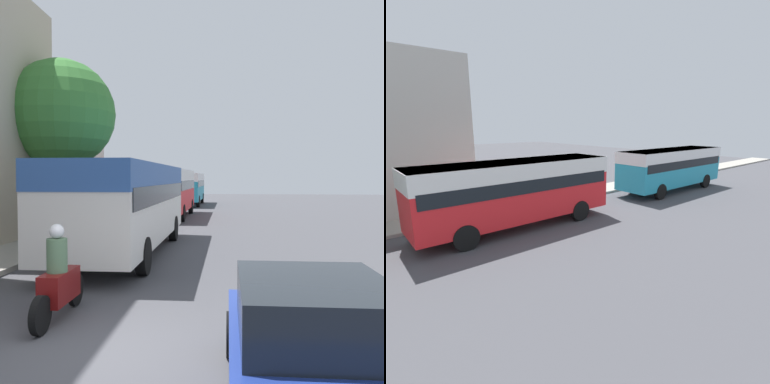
% 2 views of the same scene
% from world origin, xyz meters
% --- Properties ---
extents(bus_following, '(2.51, 9.07, 3.04)m').
position_xyz_m(bus_following, '(-1.93, 21.29, 1.97)').
color(bus_following, red).
rests_on(bus_following, ground_plane).
extents(bus_third_in_line, '(2.50, 9.17, 2.93)m').
position_xyz_m(bus_third_in_line, '(-1.87, 33.52, 1.91)').
color(bus_third_in_line, teal).
rests_on(bus_third_in_line, ground_plane).
extents(pedestrian_near_curb, '(0.35, 0.35, 1.61)m').
position_xyz_m(pedestrian_near_curb, '(-5.26, 29.17, 0.98)').
color(pedestrian_near_curb, '#232838').
rests_on(pedestrian_near_curb, sidewalk).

